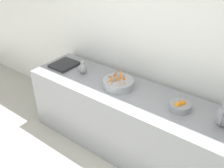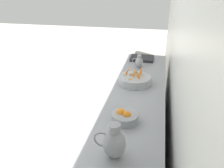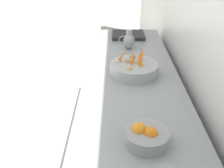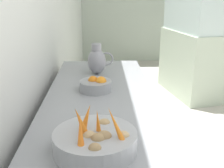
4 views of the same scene
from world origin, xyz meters
name	(u,v)px [view 2 (image 2 of 4)]	position (x,y,z in m)	size (l,w,h in m)	color
ground_plane	(23,134)	(0.00, 0.00, 0.00)	(16.08, 16.08, 0.00)	#B7B2A5
tile_wall_left	(191,49)	(-1.95, 0.63, 1.50)	(0.10, 9.07, 3.00)	white
prep_counter	(129,127)	(-1.48, 0.13, 0.43)	(0.72, 2.80, 0.87)	gray
vegetable_colander	(135,80)	(-1.50, -0.11, 0.92)	(0.36, 0.36, 0.22)	#9EA0A5
orange_bowl	(125,117)	(-1.51, 0.66, 0.91)	(0.22, 0.22, 0.11)	gray
metal_pitcher_tall	(114,142)	(-1.51, 1.08, 0.98)	(0.21, 0.15, 0.25)	gray
metal_pitcher_short	(139,62)	(-1.48, -0.66, 0.95)	(0.15, 0.10, 0.18)	#939399
counter_sink_basin	(142,58)	(-1.50, -1.01, 0.89)	(0.34, 0.30, 0.04)	#232326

